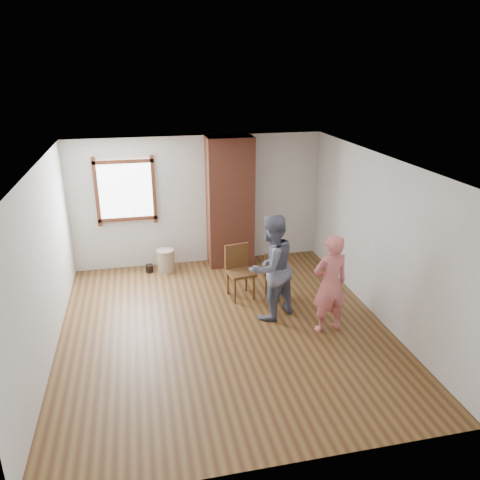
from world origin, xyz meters
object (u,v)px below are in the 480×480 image
object	(u,v)px
side_table	(272,278)
man	(271,267)
dining_chair_right	(276,275)
dining_chair_left	(239,268)
person_pink	(330,284)
stoneware_crock	(166,260)

from	to	relation	value
side_table	man	world-z (taller)	man
dining_chair_right	man	size ratio (longest dim) A/B	0.47
dining_chair_left	person_pink	xyz separation A→B (m)	(1.09, -1.44, 0.26)
dining_chair_right	person_pink	xyz separation A→B (m)	(0.49, -1.16, 0.33)
side_table	person_pink	bearing A→B (deg)	-64.11
dining_chair_right	man	bearing A→B (deg)	-108.84
dining_chair_left	dining_chair_right	size ratio (longest dim) A/B	1.14
stoneware_crock	man	xyz separation A→B (m)	(1.54, -2.17, 0.65)
person_pink	dining_chair_right	bearing A→B (deg)	-74.02
dining_chair_left	dining_chair_right	distance (m)	0.66
side_table	man	xyz separation A→B (m)	(-0.19, -0.55, 0.46)
side_table	man	distance (m)	0.74
dining_chair_right	man	world-z (taller)	man
stoneware_crock	dining_chair_left	distance (m)	1.82
person_pink	dining_chair_left	bearing A→B (deg)	-59.94
dining_chair_left	stoneware_crock	bearing A→B (deg)	122.74
dining_chair_left	dining_chair_right	bearing A→B (deg)	-34.16
dining_chair_right	man	distance (m)	0.74
dining_chair_left	side_table	bearing A→B (deg)	-37.86
man	side_table	bearing A→B (deg)	-136.39
side_table	man	bearing A→B (deg)	-109.30
man	person_pink	distance (m)	0.96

